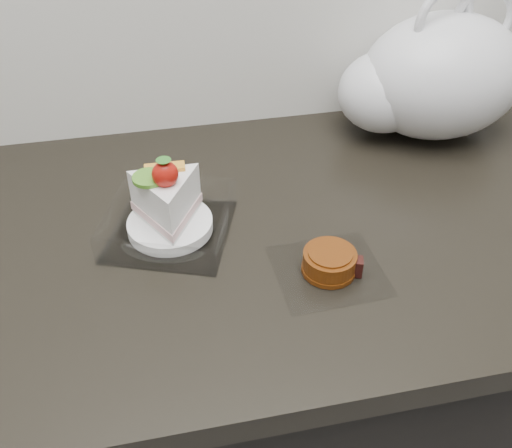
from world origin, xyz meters
TOP-DOWN VIEW (x-y plane):
  - counter at (0.00, 1.69)m, footprint 2.04×0.64m
  - cake_tray at (-0.09, 1.70)m, footprint 0.22×0.22m
  - mooncake_wrap at (0.12, 1.57)m, footprint 0.15×0.14m
  - plastic_bag at (0.39, 1.89)m, footprint 0.35×0.26m

SIDE VIEW (x-z plane):
  - counter at x=0.00m, z-range 0.00..0.90m
  - mooncake_wrap at x=0.12m, z-range 0.90..0.93m
  - cake_tray at x=-0.09m, z-range 0.87..1.00m
  - plastic_bag at x=0.39m, z-range 0.87..1.14m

